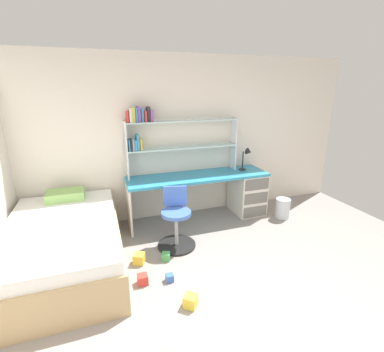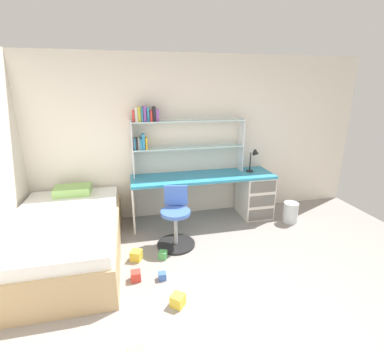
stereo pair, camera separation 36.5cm
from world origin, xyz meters
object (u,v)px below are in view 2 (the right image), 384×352
at_px(toy_block_blue_4, 162,276).
at_px(desk_lamp, 255,157).
at_px(bookshelf_hutch, 172,133).
at_px(swivel_chair, 176,223).
at_px(waste_bin, 290,212).
at_px(toy_block_yellow_5, 136,255).
at_px(toy_block_yellow_1, 178,300).
at_px(desk, 239,191).
at_px(toy_block_red_2, 136,276).
at_px(bed_platform, 66,238).
at_px(toy_block_green_0, 163,255).

bearing_deg(toy_block_blue_4, desk_lamp, 39.15).
height_order(bookshelf_hutch, desk_lamp, bookshelf_hutch).
relative_size(swivel_chair, waste_bin, 2.46).
height_order(desk_lamp, toy_block_yellow_5, desk_lamp).
distance_m(toy_block_yellow_1, toy_block_yellow_5, 0.96).
bearing_deg(waste_bin, toy_block_yellow_5, -168.02).
bearing_deg(toy_block_blue_4, toy_block_yellow_5, 121.33).
bearing_deg(toy_block_yellow_5, toy_block_blue_4, -58.67).
bearing_deg(desk, toy_block_red_2, -143.02).
xyz_separation_m(toy_block_red_2, toy_block_yellow_5, (0.02, 0.40, 0.01)).
bearing_deg(bed_platform, waste_bin, 5.28).
bearing_deg(toy_block_yellow_1, swivel_chair, 81.11).
bearing_deg(toy_block_red_2, bed_platform, 143.28).
height_order(bed_platform, toy_block_yellow_1, bed_platform).
distance_m(bed_platform, toy_block_green_0, 1.23).
relative_size(desk_lamp, toy_block_blue_4, 4.58).
relative_size(desk, toy_block_blue_4, 27.04).
distance_m(desk, bed_platform, 2.68).
bearing_deg(toy_block_green_0, waste_bin, 14.80).
height_order(toy_block_yellow_1, toy_block_red_2, toy_block_yellow_1).
relative_size(waste_bin, toy_block_red_2, 3.01).
distance_m(bed_platform, toy_block_yellow_1, 1.66).
xyz_separation_m(waste_bin, toy_block_red_2, (-2.48, -0.92, -0.11)).
xyz_separation_m(desk, toy_block_green_0, (-1.41, -0.97, -0.39)).
bearing_deg(desk_lamp, bed_platform, -165.57).
xyz_separation_m(bed_platform, waste_bin, (3.31, 0.31, -0.13)).
distance_m(bookshelf_hutch, toy_block_red_2, 2.14).
relative_size(toy_block_red_2, toy_block_yellow_5, 0.86).
xyz_separation_m(toy_block_yellow_1, toy_block_blue_4, (-0.10, 0.44, -0.02)).
height_order(bookshelf_hutch, toy_block_red_2, bookshelf_hutch).
height_order(toy_block_green_0, toy_block_blue_4, toy_block_green_0).
bearing_deg(toy_block_yellow_5, swivel_chair, 25.20).
relative_size(waste_bin, toy_block_blue_4, 3.94).
bearing_deg(swivel_chair, desk, 29.41).
distance_m(waste_bin, toy_block_blue_4, 2.40).
xyz_separation_m(waste_bin, toy_block_blue_4, (-2.19, -0.97, -0.12)).
bearing_deg(swivel_chair, toy_block_blue_4, -111.65).
relative_size(toy_block_yellow_1, toy_block_yellow_5, 0.96).
bearing_deg(toy_block_green_0, toy_block_yellow_5, 172.93).
bearing_deg(swivel_chair, toy_block_green_0, -126.57).
height_order(desk_lamp, waste_bin, desk_lamp).
distance_m(bookshelf_hutch, bed_platform, 2.07).
height_order(desk, bookshelf_hutch, bookshelf_hutch).
xyz_separation_m(desk_lamp, swivel_chair, (-1.43, -0.68, -0.68)).
relative_size(desk_lamp, bed_platform, 0.19).
xyz_separation_m(waste_bin, toy_block_yellow_1, (-2.09, -1.41, -0.10)).
xyz_separation_m(desk_lamp, toy_block_blue_4, (-1.71, -1.39, -0.97)).
distance_m(desk_lamp, toy_block_yellow_1, 2.61).
height_order(bed_platform, toy_block_green_0, bed_platform).
bearing_deg(toy_block_blue_4, toy_block_yellow_1, -76.82).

